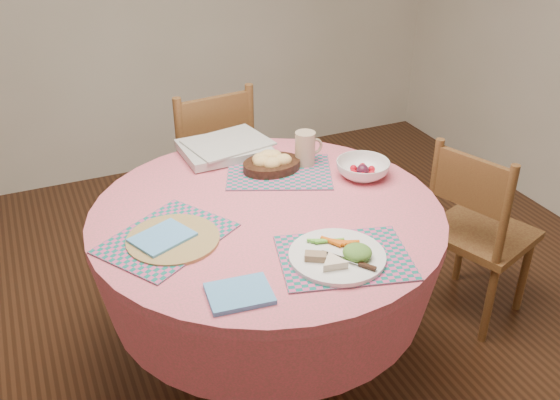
{
  "coord_description": "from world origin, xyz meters",
  "views": [
    {
      "loc": [
        -0.71,
        -1.73,
        1.85
      ],
      "look_at": [
        0.05,
        0.0,
        0.78
      ],
      "focal_mm": 40.0,
      "sensor_mm": 36.0,
      "label": 1
    }
  ],
  "objects_px": {
    "dinner_plate": "(340,254)",
    "fruit_bowl": "(363,169)",
    "latte_mug": "(306,148)",
    "chair_right": "(477,230)",
    "dining_table": "(267,256)",
    "bread_bowl": "(271,162)",
    "wicker_trivet": "(173,239)",
    "chair_back": "(207,169)"
  },
  "relations": [
    {
      "from": "bread_bowl",
      "to": "latte_mug",
      "type": "bearing_deg",
      "value": -3.32
    },
    {
      "from": "fruit_bowl",
      "to": "chair_back",
      "type": "bearing_deg",
      "value": 114.54
    },
    {
      "from": "chair_right",
      "to": "dinner_plate",
      "type": "xyz_separation_m",
      "value": [
        -0.86,
        -0.34,
        0.33
      ]
    },
    {
      "from": "fruit_bowl",
      "to": "dining_table",
      "type": "bearing_deg",
      "value": -168.47
    },
    {
      "from": "chair_back",
      "to": "bread_bowl",
      "type": "xyz_separation_m",
      "value": [
        0.07,
        -0.63,
        0.31
      ]
    },
    {
      "from": "dining_table",
      "to": "bread_bowl",
      "type": "distance_m",
      "value": 0.39
    },
    {
      "from": "chair_back",
      "to": "bread_bowl",
      "type": "bearing_deg",
      "value": 90.26
    },
    {
      "from": "latte_mug",
      "to": "chair_back",
      "type": "bearing_deg",
      "value": 108.8
    },
    {
      "from": "wicker_trivet",
      "to": "bread_bowl",
      "type": "distance_m",
      "value": 0.59
    },
    {
      "from": "dining_table",
      "to": "dinner_plate",
      "type": "height_order",
      "value": "dinner_plate"
    },
    {
      "from": "dining_table",
      "to": "wicker_trivet",
      "type": "xyz_separation_m",
      "value": [
        -0.35,
        -0.06,
        0.2
      ]
    },
    {
      "from": "chair_right",
      "to": "bread_bowl",
      "type": "distance_m",
      "value": 0.94
    },
    {
      "from": "bread_bowl",
      "to": "chair_back",
      "type": "bearing_deg",
      "value": 96.56
    },
    {
      "from": "latte_mug",
      "to": "fruit_bowl",
      "type": "height_order",
      "value": "latte_mug"
    },
    {
      "from": "chair_back",
      "to": "chair_right",
      "type": "bearing_deg",
      "value": 127.24
    },
    {
      "from": "dining_table",
      "to": "latte_mug",
      "type": "bearing_deg",
      "value": 43.92
    },
    {
      "from": "dinner_plate",
      "to": "latte_mug",
      "type": "bearing_deg",
      "value": 73.29
    },
    {
      "from": "bread_bowl",
      "to": "wicker_trivet",
      "type": "bearing_deg",
      "value": -145.49
    },
    {
      "from": "wicker_trivet",
      "to": "fruit_bowl",
      "type": "distance_m",
      "value": 0.8
    },
    {
      "from": "chair_back",
      "to": "wicker_trivet",
      "type": "bearing_deg",
      "value": 60.58
    },
    {
      "from": "wicker_trivet",
      "to": "dinner_plate",
      "type": "relative_size",
      "value": 1.0
    },
    {
      "from": "chair_right",
      "to": "fruit_bowl",
      "type": "bearing_deg",
      "value": 57.19
    },
    {
      "from": "wicker_trivet",
      "to": "dinner_plate",
      "type": "bearing_deg",
      "value": -35.27
    },
    {
      "from": "dinner_plate",
      "to": "fruit_bowl",
      "type": "distance_m",
      "value": 0.57
    },
    {
      "from": "dinner_plate",
      "to": "bread_bowl",
      "type": "bearing_deg",
      "value": 85.96
    },
    {
      "from": "fruit_bowl",
      "to": "wicker_trivet",
      "type": "bearing_deg",
      "value": -169.55
    },
    {
      "from": "wicker_trivet",
      "to": "latte_mug",
      "type": "xyz_separation_m",
      "value": [
        0.63,
        0.32,
        0.07
      ]
    },
    {
      "from": "dining_table",
      "to": "chair_back",
      "type": "bearing_deg",
      "value": 86.16
    },
    {
      "from": "latte_mug",
      "to": "fruit_bowl",
      "type": "bearing_deg",
      "value": -48.96
    },
    {
      "from": "chair_back",
      "to": "bread_bowl",
      "type": "distance_m",
      "value": 0.71
    },
    {
      "from": "dinner_plate",
      "to": "bread_bowl",
      "type": "xyz_separation_m",
      "value": [
        0.05,
        0.64,
        0.02
      ]
    },
    {
      "from": "chair_right",
      "to": "fruit_bowl",
      "type": "relative_size",
      "value": 3.78
    },
    {
      "from": "dining_table",
      "to": "fruit_bowl",
      "type": "relative_size",
      "value": 5.54
    },
    {
      "from": "dining_table",
      "to": "bread_bowl",
      "type": "xyz_separation_m",
      "value": [
        0.13,
        0.28,
        0.23
      ]
    },
    {
      "from": "chair_back",
      "to": "wicker_trivet",
      "type": "xyz_separation_m",
      "value": [
        -0.41,
        -0.96,
        0.28
      ]
    },
    {
      "from": "wicker_trivet",
      "to": "dinner_plate",
      "type": "height_order",
      "value": "dinner_plate"
    },
    {
      "from": "dinner_plate",
      "to": "chair_right",
      "type": "bearing_deg",
      "value": 21.51
    },
    {
      "from": "bread_bowl",
      "to": "dinner_plate",
      "type": "bearing_deg",
      "value": -94.04
    },
    {
      "from": "bread_bowl",
      "to": "latte_mug",
      "type": "height_order",
      "value": "latte_mug"
    },
    {
      "from": "chair_right",
      "to": "wicker_trivet",
      "type": "bearing_deg",
      "value": 71.16
    },
    {
      "from": "wicker_trivet",
      "to": "fruit_bowl",
      "type": "height_order",
      "value": "fruit_bowl"
    },
    {
      "from": "dining_table",
      "to": "dinner_plate",
      "type": "xyz_separation_m",
      "value": [
        0.09,
        -0.37,
        0.22
      ]
    }
  ]
}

